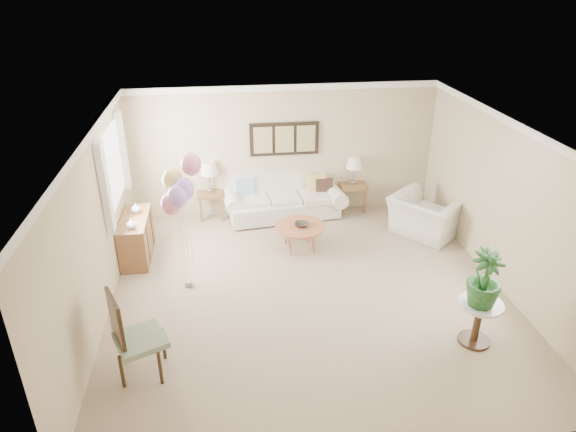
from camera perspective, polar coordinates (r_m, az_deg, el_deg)
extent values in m
plane|color=tan|center=(8.07, 2.36, -8.48)|extent=(6.00, 6.00, 0.00)
cube|color=#C1AF8A|center=(10.16, -0.42, 7.26)|extent=(6.00, 0.04, 2.60)
cube|color=#C1AF8A|center=(4.97, 8.77, -15.50)|extent=(6.00, 0.04, 2.60)
cube|color=#C1AF8A|center=(7.53, -20.58, -1.51)|extent=(0.04, 6.00, 2.60)
cube|color=#C1AF8A|center=(8.44, 23.03, 1.05)|extent=(0.04, 6.00, 2.60)
cube|color=white|center=(6.94, 2.75, 9.43)|extent=(6.00, 6.00, 0.02)
cube|color=white|center=(9.80, -0.42, 14.09)|extent=(6.00, 0.06, 0.12)
cube|color=white|center=(7.07, -21.91, 7.45)|extent=(0.06, 6.00, 0.12)
cube|color=white|center=(8.03, 24.38, 9.08)|extent=(0.06, 6.00, 0.12)
cube|color=white|center=(8.73, -18.96, 5.06)|extent=(0.04, 1.40, 1.20)
cube|color=white|center=(7.95, -19.67, 2.90)|extent=(0.10, 0.22, 1.40)
cube|color=white|center=(9.51, -17.88, 6.90)|extent=(0.10, 0.22, 1.40)
cube|color=black|center=(10.05, -0.40, 8.56)|extent=(1.35, 0.04, 0.65)
cube|color=#8C8C59|center=(9.99, -2.80, 8.41)|extent=(0.36, 0.02, 0.52)
cube|color=#8C8C59|center=(10.03, -0.38, 8.52)|extent=(0.36, 0.02, 0.52)
cube|color=#8C8C59|center=(10.09, 2.01, 8.61)|extent=(0.36, 0.02, 0.52)
cube|color=silver|center=(10.30, -0.50, 1.03)|extent=(2.24, 1.13, 0.35)
cube|color=silver|center=(10.44, -0.74, 3.73)|extent=(2.17, 0.46, 0.54)
cylinder|color=silver|center=(10.14, -6.29, 1.85)|extent=(0.41, 0.91, 0.31)
cylinder|color=silver|center=(10.37, 5.14, 2.48)|extent=(0.41, 0.91, 0.31)
cube|color=silver|center=(10.11, -3.95, 1.82)|extent=(0.67, 0.77, 0.12)
cube|color=silver|center=(10.17, -0.47, 2.02)|extent=(0.67, 0.77, 0.12)
cube|color=silver|center=(10.26, 2.95, 2.21)|extent=(0.67, 0.77, 0.12)
cube|color=#9AC7E2|center=(10.17, -4.88, 3.26)|extent=(0.37, 0.12, 0.37)
cube|color=#D6C265|center=(10.33, 3.19, 3.69)|extent=(0.37, 0.12, 0.37)
cube|color=#34211A|center=(10.32, 4.05, 3.28)|extent=(0.33, 0.10, 0.33)
cube|color=silver|center=(10.38, -0.50, 0.06)|extent=(1.96, 0.78, 0.04)
cube|color=brown|center=(10.29, -8.60, 2.54)|extent=(0.51, 0.46, 0.07)
cube|color=brown|center=(10.24, -9.63, 0.64)|extent=(0.05, 0.05, 0.48)
cube|color=brown|center=(10.23, -7.36, 0.77)|extent=(0.05, 0.05, 0.48)
cube|color=brown|center=(10.58, -9.60, 1.49)|extent=(0.05, 0.05, 0.48)
cube|color=brown|center=(10.57, -7.40, 1.62)|extent=(0.05, 0.05, 0.48)
cube|color=brown|center=(10.56, 7.21, 3.44)|extent=(0.54, 0.49, 0.08)
cube|color=brown|center=(10.45, 6.24, 1.49)|extent=(0.05, 0.05, 0.51)
cube|color=brown|center=(10.56, 8.52, 1.61)|extent=(0.05, 0.05, 0.51)
cube|color=brown|center=(10.80, 5.77, 2.34)|extent=(0.05, 0.05, 0.51)
cube|color=brown|center=(10.90, 7.97, 2.46)|extent=(0.05, 0.05, 0.51)
cylinder|color=gray|center=(10.26, -8.62, 2.89)|extent=(0.14, 0.14, 0.06)
cylinder|color=gray|center=(10.19, -8.69, 3.83)|extent=(0.04, 0.04, 0.30)
cone|color=silver|center=(10.09, -8.79, 5.26)|extent=(0.34, 0.34, 0.24)
cylinder|color=gray|center=(10.53, 7.23, 3.77)|extent=(0.13, 0.13, 0.05)
cylinder|color=gray|center=(10.47, 7.28, 4.60)|extent=(0.04, 0.04, 0.27)
cone|color=silver|center=(10.39, 7.36, 5.87)|extent=(0.31, 0.31, 0.22)
cylinder|color=#A36440|center=(9.05, 1.31, -1.22)|extent=(0.89, 0.89, 0.05)
cylinder|color=#A36440|center=(9.37, 2.37, -1.77)|extent=(0.04, 0.04, 0.40)
cylinder|color=#A36440|center=(9.32, -0.17, -1.93)|extent=(0.04, 0.04, 0.40)
cylinder|color=#A36440|center=(8.95, 0.18, -3.18)|extent=(0.04, 0.04, 0.40)
cylinder|color=#A36440|center=(9.01, 2.82, -3.00)|extent=(0.04, 0.04, 0.40)
imported|color=#2C261F|center=(9.01, 1.52, -0.96)|extent=(0.31, 0.31, 0.06)
imported|color=silver|center=(9.89, 14.99, 0.00)|extent=(1.52, 1.54, 0.75)
cylinder|color=silver|center=(7.22, 20.64, -9.15)|extent=(0.58, 0.58, 0.04)
cylinder|color=#382517|center=(7.40, 20.27, -11.12)|extent=(0.10, 0.10, 0.58)
cylinder|color=#382517|center=(7.57, 19.92, -12.92)|extent=(0.43, 0.43, 0.01)
imported|color=#194419|center=(6.96, 21.01, -6.53)|extent=(0.52, 0.52, 0.79)
cube|color=gray|center=(6.62, -16.06, -13.10)|extent=(0.74, 0.74, 0.08)
cylinder|color=#382517|center=(6.66, -17.97, -16.15)|extent=(0.04, 0.04, 0.46)
cylinder|color=#382517|center=(6.59, -14.00, -16.10)|extent=(0.04, 0.04, 0.46)
cylinder|color=#382517|center=(7.00, -17.42, -13.71)|extent=(0.04, 0.04, 0.46)
cylinder|color=#382517|center=(6.93, -13.67, -13.63)|extent=(0.04, 0.04, 0.46)
cube|color=#382517|center=(6.46, -18.62, -10.81)|extent=(0.26, 0.51, 0.62)
cube|color=brown|center=(9.20, -16.48, -2.29)|extent=(0.45, 1.20, 0.74)
cube|color=#382517|center=(8.94, -16.68, -3.19)|extent=(0.46, 0.02, 0.70)
cube|color=#382517|center=(9.46, -16.22, -1.43)|extent=(0.46, 0.02, 0.70)
imported|color=white|center=(8.66, -17.03, -0.81)|extent=(0.21, 0.21, 0.17)
imported|color=beige|center=(9.19, -16.55, 0.87)|extent=(0.22, 0.22, 0.18)
cube|color=gray|center=(8.34, -11.00, -7.38)|extent=(0.11, 0.11, 0.09)
ellipsoid|color=pink|center=(7.54, -12.83, 1.34)|extent=(0.30, 0.30, 0.34)
cylinder|color=silver|center=(7.95, -11.83, -3.64)|extent=(0.01, 0.01, 1.24)
ellipsoid|color=#B38CEA|center=(7.51, -11.48, 2.95)|extent=(0.30, 0.30, 0.34)
cylinder|color=silver|center=(7.93, -11.18, -2.89)|extent=(0.01, 0.01, 1.43)
ellipsoid|color=#DEC25F|center=(7.63, -12.69, 3.95)|extent=(0.30, 0.30, 0.34)
cylinder|color=silver|center=(7.98, -11.77, -2.38)|extent=(0.01, 0.01, 1.52)
ellipsoid|color=pink|center=(7.56, -10.74, 5.69)|extent=(0.30, 0.30, 0.34)
cylinder|color=silver|center=(7.93, -10.84, -1.58)|extent=(0.01, 0.01, 1.74)
ellipsoid|color=#B38CEA|center=(7.46, -12.15, 2.17)|extent=(0.30, 0.30, 0.34)
cylinder|color=silver|center=(7.91, -11.50, -3.28)|extent=(0.01, 0.01, 1.37)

